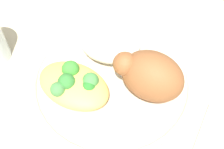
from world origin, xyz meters
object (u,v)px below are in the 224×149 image
at_px(plate, 112,81).
at_px(rice_pile, 110,38).
at_px(roasted_chicken, 150,75).
at_px(mac_cheese_with_broccoli, 74,84).

bearing_deg(plate, rice_pile, -56.93).
bearing_deg(roasted_chicken, mac_cheese_with_broccoli, 29.89).
distance_m(plate, mac_cheese_with_broccoli, 0.07).
bearing_deg(mac_cheese_with_broccoli, rice_pile, -93.15).
bearing_deg(rice_pile, mac_cheese_with_broccoli, 86.85).
bearing_deg(plate, roasted_chicken, -171.34).
height_order(roasted_chicken, mac_cheese_with_broccoli, roasted_chicken).
distance_m(rice_pile, mac_cheese_with_broccoli, 0.10).
bearing_deg(mac_cheese_with_broccoli, plate, -129.82).
xyz_separation_m(plate, mac_cheese_with_broccoli, (0.04, 0.05, 0.03)).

